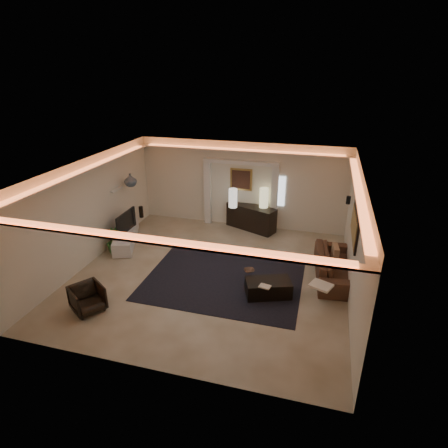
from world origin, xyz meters
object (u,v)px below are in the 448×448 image
(console, at_px, (251,218))
(armchair, at_px, (87,298))
(coffee_table, at_px, (268,288))
(sofa, at_px, (334,265))

(console, distance_m, armchair, 6.09)
(console, height_order, coffee_table, console)
(console, height_order, armchair, console)
(console, height_order, sofa, console)
(console, relative_size, coffee_table, 1.59)
(sofa, bearing_deg, armchair, 114.17)
(coffee_table, bearing_deg, armchair, -176.80)
(sofa, bearing_deg, coffee_table, 125.92)
(sofa, xyz_separation_m, armchair, (-5.38, -3.00, -0.02))
(console, relative_size, sofa, 0.75)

